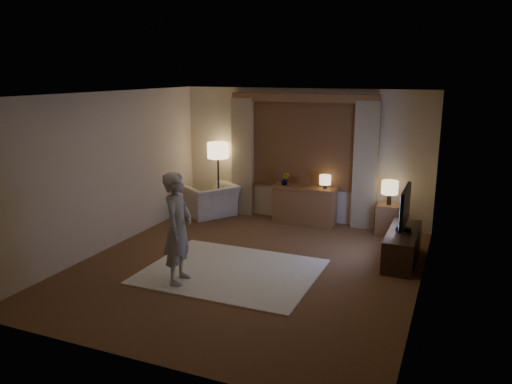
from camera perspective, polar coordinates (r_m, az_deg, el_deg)
The scene contains 13 objects.
room at distance 7.76m, azimuth 0.39°, elevation 1.91°, with size 5.04×5.54×2.64m.
rug at distance 7.53m, azimuth -2.85°, elevation -9.04°, with size 2.50×2.00×0.02m, color #F3ECCC.
sideboard at distance 9.78m, azimuth 5.54°, elevation -1.61°, with size 1.20×0.40×0.70m, color brown.
picture_frame at distance 9.67m, azimuth 5.60°, elevation 0.96°, with size 0.16×0.02×0.20m, color brown.
plant at distance 9.78m, azimuth 3.37°, elevation 1.45°, with size 0.17×0.13×0.30m, color #999999.
table_lamp_sideboard at distance 9.54m, azimuth 7.91°, elevation 1.33°, with size 0.22×0.22×0.30m.
floor_lamp at distance 10.27m, azimuth -4.37°, elevation 4.32°, with size 0.44×0.44×1.49m.
armchair at distance 10.30m, azimuth -5.29°, elevation -0.96°, with size 1.00×0.87×0.65m, color beige.
side_table at distance 9.42m, azimuth 14.82°, elevation -3.04°, with size 0.40×0.40×0.56m, color brown.
table_lamp_side at distance 9.28m, azimuth 15.04°, elevation 0.44°, with size 0.30×0.30×0.44m.
tv_stand at distance 8.17m, azimuth 16.38°, elevation -5.95°, with size 0.45×1.40×0.50m, color black.
tv at distance 7.99m, azimuth 16.67°, elevation -1.69°, with size 0.23×0.95×0.69m.
person at distance 6.98m, azimuth -8.90°, elevation -4.10°, with size 0.57×0.38×1.57m, color #A19C95.
Camera 1 is at (2.88, -6.53, 2.91)m, focal length 35.00 mm.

